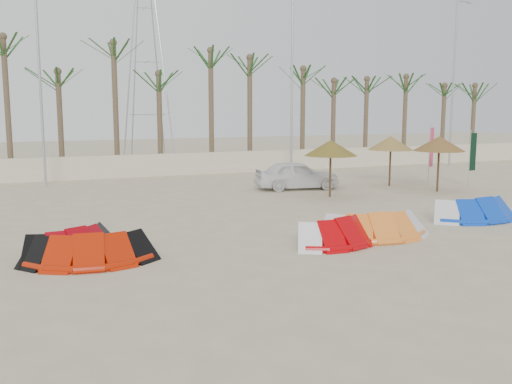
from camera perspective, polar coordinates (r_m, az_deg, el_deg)
name	(u,v)px	position (r m, az deg, el deg)	size (l,w,h in m)	color
ground	(353,283)	(13.62, 9.68, -8.93)	(120.00, 120.00, 0.00)	beige
boundary_wall	(153,165)	(33.89, -10.27, 2.66)	(60.00, 0.30, 1.30)	beige
palm_line	(156,66)	(35.41, -9.96, 12.30)	(52.00, 4.00, 7.70)	brown
lamp_b	(40,72)	(31.06, -20.77, 11.17)	(1.25, 0.14, 11.00)	#A5A8AD
lamp_c	(292,77)	(34.46, 3.67, 11.39)	(1.25, 0.14, 11.00)	#A5A8AD
lamp_d	(454,81)	(41.12, 19.16, 10.48)	(1.25, 0.14, 11.00)	#A5A8AD
pylon	(149,166)	(40.01, -10.63, 2.60)	(3.00, 3.00, 14.00)	#A5A8AD
kite_red_left	(74,241)	(16.45, -17.74, -4.67)	(3.34, 2.47, 0.90)	#A1020C
kite_red_mid	(88,246)	(15.75, -16.46, -5.18)	(3.51, 1.87, 0.90)	#B21A02
kite_red_right	(334,229)	(17.29, 7.83, -3.70)	(3.35, 2.23, 0.90)	#BB0106
kite_orange	(370,223)	(18.35, 11.33, -3.06)	(3.64, 1.89, 0.90)	orange
kite_blue	(471,207)	(22.30, 20.72, -1.40)	(3.71, 1.66, 0.90)	#093ECD
parasol_left	(331,148)	(25.80, 7.48, 4.39)	(2.37, 2.37, 2.57)	#4C331E
parasol_mid	(439,144)	(28.55, 17.86, 4.61)	(2.42, 2.42, 2.65)	#4C331E
parasol_right	(391,143)	(29.97, 13.33, 4.78)	(2.29, 2.29, 2.56)	#4C331E
flag_pink	(432,149)	(31.10, 17.20, 4.13)	(0.44, 0.19, 3.14)	#A5A8AD
flag_green	(472,153)	(30.59, 20.83, 3.62)	(0.45, 0.05, 2.91)	#A5A8AD
car	(297,175)	(28.21, 4.11, 1.70)	(1.65, 4.11, 1.40)	white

